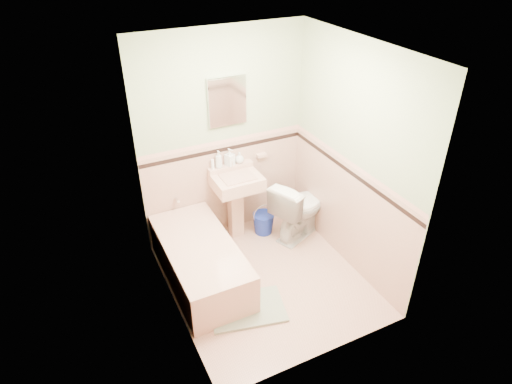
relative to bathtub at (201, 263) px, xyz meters
name	(u,v)px	position (x,y,z in m)	size (l,w,h in m)	color
floor	(266,280)	(0.63, -0.33, -0.23)	(2.20, 2.20, 0.00)	#D7A38C
ceiling	(270,49)	(0.63, -0.33, 2.27)	(2.20, 2.20, 0.00)	white
wall_back	(223,139)	(0.63, 0.77, 1.02)	(2.50, 2.50, 0.00)	beige
wall_front	(333,247)	(0.63, -1.43, 1.02)	(2.50, 2.50, 0.00)	beige
wall_left	(166,208)	(-0.37, -0.33, 1.02)	(2.50, 2.50, 0.00)	beige
wall_right	(353,161)	(1.63, -0.33, 1.02)	(2.50, 2.50, 0.00)	beige
wainscot_back	(226,187)	(0.63, 0.76, 0.38)	(2.00, 2.00, 0.00)	#D9A891
wainscot_front	(325,307)	(0.63, -1.42, 0.38)	(2.00, 2.00, 0.00)	#D9A891
wainscot_left	(174,264)	(-0.36, -0.33, 0.38)	(2.20, 2.20, 0.00)	#D9A891
wainscot_right	(345,213)	(1.62, -0.33, 0.38)	(2.20, 2.20, 0.00)	#D9A891
accent_back	(224,149)	(0.63, 0.75, 0.90)	(2.00, 2.00, 0.00)	black
accent_front	(331,259)	(0.63, -1.41, 0.90)	(2.00, 2.00, 0.00)	black
accent_left	(169,219)	(-0.35, -0.33, 0.89)	(2.20, 2.20, 0.00)	black
accent_right	(350,172)	(1.61, -0.33, 0.89)	(2.20, 2.20, 0.00)	black
cap_back	(224,141)	(0.63, 0.75, 0.99)	(2.00, 2.00, 0.00)	#D79B89
cap_front	(332,249)	(0.63, -1.41, 0.99)	(2.00, 2.00, 0.00)	#D79B89
cap_left	(168,210)	(-0.35, -0.33, 1.00)	(2.20, 2.20, 0.00)	#D79B89
cap_right	(351,164)	(1.61, -0.33, 1.00)	(2.20, 2.20, 0.00)	#D79B89
bathtub	(201,263)	(0.00, 0.00, 0.00)	(0.70, 1.50, 0.45)	#D2A18B
tub_faucet	(177,199)	(0.00, 0.72, 0.41)	(0.04, 0.04, 0.12)	silver
sink	(237,207)	(0.68, 0.53, 0.21)	(0.55, 0.48, 0.87)	#D2A18B
sink_faucet	(232,164)	(0.68, 0.67, 0.72)	(0.02, 0.02, 0.10)	silver
medicine_cabinet	(227,101)	(0.68, 0.74, 1.47)	(0.44, 0.04, 0.55)	white
soap_dish	(261,155)	(1.10, 0.73, 0.72)	(0.12, 0.07, 0.04)	#D2A18B
soap_bottle_left	(219,159)	(0.54, 0.71, 0.81)	(0.08, 0.08, 0.21)	#B2B2B2
soap_bottle_mid	(230,157)	(0.68, 0.71, 0.80)	(0.09, 0.10, 0.21)	#B2B2B2
soap_bottle_right	(239,158)	(0.80, 0.71, 0.77)	(0.11, 0.11, 0.14)	#B2B2B2
tube	(213,164)	(0.46, 0.71, 0.76)	(0.04, 0.04, 0.12)	white
toilet	(299,208)	(1.38, 0.24, 0.16)	(0.44, 0.76, 0.78)	white
bucket	(263,223)	(1.00, 0.47, -0.09)	(0.27, 0.27, 0.27)	navy
bath_mat	(247,309)	(0.25, -0.64, -0.21)	(0.75, 0.50, 0.03)	gray
shoe	(229,308)	(0.08, -0.59, -0.16)	(0.16, 0.08, 0.07)	#BF1E59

